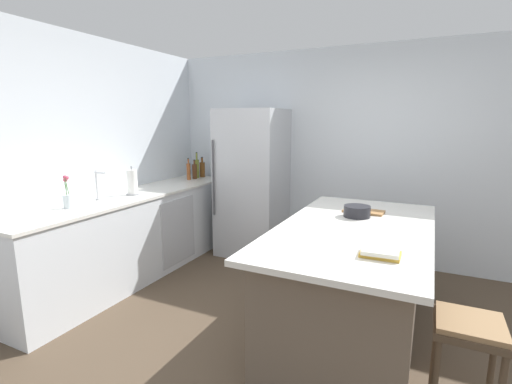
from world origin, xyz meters
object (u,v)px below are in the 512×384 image
object	(u,v)px
flower_vase	(68,198)
cutting_board	(364,211)
whiskey_bottle	(202,169)
syrup_bottle	(195,171)
olive_oil_bottle	(197,168)
sink_faucet	(98,185)
bar_stool	(468,340)
vinegar_bottle	(189,171)
mixing_bowl	(357,211)
cookbook_stack	(380,252)
paper_towel_roll	(132,183)
refrigerator	(252,183)
kitchen_island	(352,282)

from	to	relation	value
flower_vase	cutting_board	distance (m)	2.68
whiskey_bottle	syrup_bottle	size ratio (longest dim) A/B	1.07
whiskey_bottle	olive_oil_bottle	size ratio (longest dim) A/B	0.79
sink_faucet	flower_vase	xyz separation A→B (m)	(0.03, -0.37, -0.06)
bar_stool	vinegar_bottle	bearing A→B (deg)	149.45
bar_stool	mixing_bowl	xyz separation A→B (m)	(-0.80, 0.95, 0.43)
vinegar_bottle	cutting_board	bearing A→B (deg)	-17.43
cookbook_stack	mixing_bowl	distance (m)	0.94
mixing_bowl	paper_towel_roll	bearing A→B (deg)	-176.08
syrup_bottle	cutting_board	bearing A→B (deg)	-19.82
sink_faucet	cutting_board	world-z (taller)	sink_faucet
syrup_bottle	cutting_board	xyz separation A→B (m)	(2.43, -0.88, -0.12)
flower_vase	cutting_board	xyz separation A→B (m)	(2.45, 1.09, -0.10)
refrigerator	mixing_bowl	bearing A→B (deg)	-35.59
sink_faucet	paper_towel_roll	bearing A→B (deg)	75.18
mixing_bowl	cutting_board	distance (m)	0.19
mixing_bowl	whiskey_bottle	bearing A→B (deg)	152.49
whiskey_bottle	cookbook_stack	world-z (taller)	whiskey_bottle
cutting_board	syrup_bottle	bearing A→B (deg)	160.18
kitchen_island	syrup_bottle	xyz separation A→B (m)	(-2.45, 1.38, 0.58)
flower_vase	vinegar_bottle	bearing A→B (deg)	90.08
bar_stool	paper_towel_roll	xyz separation A→B (m)	(-3.16, 0.79, 0.54)
paper_towel_roll	syrup_bottle	world-z (taller)	paper_towel_roll
kitchen_island	syrup_bottle	size ratio (longest dim) A/B	7.80
vinegar_bottle	cookbook_stack	bearing A→B (deg)	-33.99
paper_towel_roll	olive_oil_bottle	world-z (taller)	olive_oil_bottle
bar_stool	flower_vase	size ratio (longest dim) A/B	2.15
flower_vase	whiskey_bottle	distance (m)	2.15
kitchen_island	olive_oil_bottle	world-z (taller)	olive_oil_bottle
mixing_bowl	olive_oil_bottle	bearing A→B (deg)	154.48
bar_stool	mixing_bowl	world-z (taller)	mixing_bowl
vinegar_bottle	mixing_bowl	world-z (taller)	vinegar_bottle
whiskey_bottle	mixing_bowl	world-z (taller)	whiskey_bottle
kitchen_island	mixing_bowl	size ratio (longest dim) A/B	9.33
kitchen_island	syrup_bottle	bearing A→B (deg)	150.70
vinegar_bottle	cookbook_stack	world-z (taller)	vinegar_bottle
vinegar_bottle	sink_faucet	bearing A→B (deg)	-91.01
whiskey_bottle	mixing_bowl	size ratio (longest dim) A/B	1.28
kitchen_island	whiskey_bottle	xyz separation A→B (m)	(-2.45, 1.57, 0.59)
refrigerator	flower_vase	bearing A→B (deg)	-114.00
olive_oil_bottle	cutting_board	bearing A→B (deg)	-21.64
refrigerator	bar_stool	world-z (taller)	refrigerator
olive_oil_bottle	cutting_board	world-z (taller)	olive_oil_bottle
paper_towel_roll	mixing_bowl	size ratio (longest dim) A/B	1.40
kitchen_island	flower_vase	bearing A→B (deg)	-166.65
bar_stool	syrup_bottle	xyz separation A→B (m)	(-3.20, 2.01, 0.51)
sink_faucet	paper_towel_roll	distance (m)	0.38
bar_stool	whiskey_bottle	world-z (taller)	whiskey_bottle
kitchen_island	sink_faucet	size ratio (longest dim) A/B	6.91
bar_stool	cookbook_stack	distance (m)	0.65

